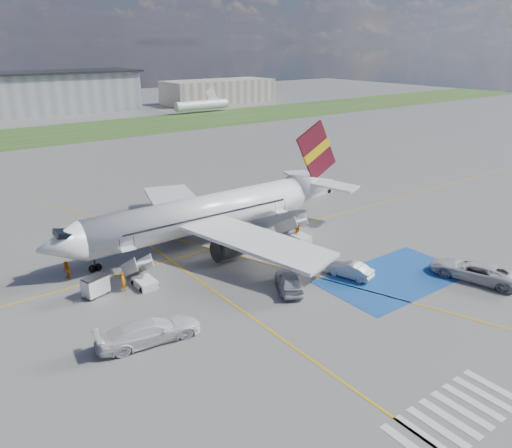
% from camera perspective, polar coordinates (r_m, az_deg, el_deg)
% --- Properties ---
extents(ground, '(400.00, 400.00, 0.00)m').
position_cam_1_polar(ground, '(44.59, 3.31, -7.70)').
color(ground, '#60605E').
rests_on(ground, ground).
extents(grass_strip, '(400.00, 30.00, 0.01)m').
position_cam_1_polar(grass_strip, '(129.34, -25.08, 8.97)').
color(grass_strip, '#2D4C1E').
rests_on(grass_strip, ground).
extents(taxiway_line_main, '(120.00, 0.20, 0.01)m').
position_cam_1_polar(taxiway_line_main, '(53.43, -4.96, -2.86)').
color(taxiway_line_main, gold).
rests_on(taxiway_line_main, ground).
extents(taxiway_line_cross, '(0.20, 60.00, 0.01)m').
position_cam_1_polar(taxiway_line_cross, '(35.44, 7.60, -15.96)').
color(taxiway_line_cross, gold).
rests_on(taxiway_line_cross, ground).
extents(taxiway_line_diag, '(20.71, 56.45, 0.01)m').
position_cam_1_polar(taxiway_line_diag, '(53.43, -4.96, -2.86)').
color(taxiway_line_diag, gold).
rests_on(taxiway_line_diag, ground).
extents(staging_box, '(14.00, 8.00, 0.01)m').
position_cam_1_polar(staging_box, '(48.73, 15.51, -5.92)').
color(staging_box, '#184A95').
rests_on(staging_box, ground).
extents(crosswalk, '(9.00, 4.00, 0.01)m').
position_cam_1_polar(crosswalk, '(33.77, 21.86, -19.53)').
color(crosswalk, silver).
rests_on(crosswalk, ground).
extents(terminal_centre, '(48.00, 18.00, 12.00)m').
position_cam_1_polar(terminal_centre, '(171.89, -21.79, 13.76)').
color(terminal_centre, gray).
rests_on(terminal_centre, ground).
extents(terminal_east, '(40.00, 16.00, 8.00)m').
position_cam_1_polar(terminal_east, '(188.11, -4.32, 14.89)').
color(terminal_east, gray).
rests_on(terminal_east, ground).
extents(airliner, '(36.81, 32.95, 11.92)m').
position_cam_1_polar(airliner, '(54.56, -4.83, 1.44)').
color(airliner, silver).
rests_on(airliner, ground).
extents(airstairs_fwd, '(1.90, 5.20, 3.60)m').
position_cam_1_polar(airstairs_fwd, '(46.55, -12.81, -6.09)').
color(airstairs_fwd, silver).
rests_on(airstairs_fwd, ground).
extents(airstairs_aft, '(1.90, 5.20, 3.60)m').
position_cam_1_polar(airstairs_aft, '(55.71, 4.71, -1.19)').
color(airstairs_aft, silver).
rests_on(airstairs_aft, ground).
extents(gpu_cart, '(2.41, 1.91, 1.76)m').
position_cam_1_polar(gpu_cart, '(45.74, -17.87, -6.85)').
color(gpu_cart, silver).
rests_on(gpu_cart, ground).
extents(belt_loader, '(5.49, 2.15, 1.63)m').
position_cam_1_polar(belt_loader, '(73.03, 6.86, 3.74)').
color(belt_loader, silver).
rests_on(belt_loader, ground).
extents(car_silver_a, '(4.23, 5.35, 1.71)m').
position_cam_1_polar(car_silver_a, '(44.53, 3.82, -6.52)').
color(car_silver_a, silver).
rests_on(car_silver_a, ground).
extents(car_silver_b, '(2.78, 4.66, 1.45)m').
position_cam_1_polar(car_silver_b, '(47.64, 10.65, -5.16)').
color(car_silver_b, silver).
rests_on(car_silver_b, ground).
extents(van_white_a, '(4.31, 6.51, 2.24)m').
position_cam_1_polar(van_white_a, '(50.45, 23.73, -4.64)').
color(van_white_a, silver).
rests_on(van_white_a, ground).
extents(van_white_b, '(6.06, 3.09, 2.27)m').
position_cam_1_polar(van_white_b, '(37.97, -12.15, -11.53)').
color(van_white_b, silver).
rests_on(van_white_b, ground).
extents(crew_fwd, '(0.77, 0.77, 1.80)m').
position_cam_1_polar(crew_fwd, '(45.69, -14.91, -6.42)').
color(crew_fwd, orange).
rests_on(crew_fwd, ground).
extents(crew_nose, '(0.74, 0.90, 1.70)m').
position_cam_1_polar(crew_nose, '(49.66, -20.83, -4.96)').
color(crew_nose, orange).
rests_on(crew_nose, ground).
extents(crew_aft, '(0.40, 0.96, 1.63)m').
position_cam_1_polar(crew_aft, '(56.01, 4.76, -0.86)').
color(crew_aft, orange).
rests_on(crew_aft, ground).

